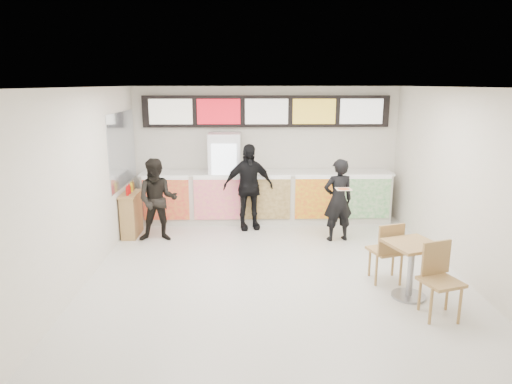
{
  "coord_description": "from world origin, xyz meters",
  "views": [
    {
      "loc": [
        -0.5,
        -6.88,
        3.05
      ],
      "look_at": [
        -0.29,
        1.2,
        1.13
      ],
      "focal_mm": 32.0,
      "sensor_mm": 36.0,
      "label": 1
    }
  ],
  "objects_px": {
    "customer_main": "(338,200)",
    "customer_mid": "(248,187)",
    "service_counter": "(267,196)",
    "drinks_fridge": "(225,178)",
    "cafe_table": "(412,260)",
    "customer_left": "(158,200)",
    "condiment_ledge": "(131,214)"
  },
  "relations": [
    {
      "from": "customer_mid",
      "to": "condiment_ledge",
      "type": "xyz_separation_m",
      "value": [
        -2.4,
        -0.39,
        -0.46
      ]
    },
    {
      "from": "cafe_table",
      "to": "drinks_fridge",
      "type": "bearing_deg",
      "value": 108.32
    },
    {
      "from": "customer_left",
      "to": "customer_mid",
      "type": "height_order",
      "value": "customer_mid"
    },
    {
      "from": "cafe_table",
      "to": "customer_mid",
      "type": "bearing_deg",
      "value": 107.1
    },
    {
      "from": "customer_main",
      "to": "customer_mid",
      "type": "bearing_deg",
      "value": -35.31
    },
    {
      "from": "service_counter",
      "to": "customer_mid",
      "type": "relative_size",
      "value": 3.03
    },
    {
      "from": "service_counter",
      "to": "drinks_fridge",
      "type": "height_order",
      "value": "drinks_fridge"
    },
    {
      "from": "condiment_ledge",
      "to": "drinks_fridge",
      "type": "bearing_deg",
      "value": 26.76
    },
    {
      "from": "service_counter",
      "to": "customer_main",
      "type": "distance_m",
      "value": 1.91
    },
    {
      "from": "service_counter",
      "to": "cafe_table",
      "type": "relative_size",
      "value": 3.15
    },
    {
      "from": "drinks_fridge",
      "to": "cafe_table",
      "type": "bearing_deg",
      "value": -53.9
    },
    {
      "from": "service_counter",
      "to": "condiment_ledge",
      "type": "height_order",
      "value": "service_counter"
    },
    {
      "from": "service_counter",
      "to": "condiment_ledge",
      "type": "relative_size",
      "value": 5.23
    },
    {
      "from": "customer_mid",
      "to": "cafe_table",
      "type": "height_order",
      "value": "customer_mid"
    },
    {
      "from": "service_counter",
      "to": "cafe_table",
      "type": "height_order",
      "value": "service_counter"
    },
    {
      "from": "customer_left",
      "to": "service_counter",
      "type": "bearing_deg",
      "value": 27.69
    },
    {
      "from": "service_counter",
      "to": "customer_left",
      "type": "height_order",
      "value": "customer_left"
    },
    {
      "from": "drinks_fridge",
      "to": "customer_left",
      "type": "distance_m",
      "value": 1.81
    },
    {
      "from": "customer_mid",
      "to": "condiment_ledge",
      "type": "bearing_deg",
      "value": 176.17
    },
    {
      "from": "customer_mid",
      "to": "cafe_table",
      "type": "distance_m",
      "value": 4.08
    },
    {
      "from": "customer_mid",
      "to": "customer_left",
      "type": "bearing_deg",
      "value": -171.22
    },
    {
      "from": "customer_left",
      "to": "customer_mid",
      "type": "bearing_deg",
      "value": 19.86
    },
    {
      "from": "customer_left",
      "to": "cafe_table",
      "type": "distance_m",
      "value": 4.88
    },
    {
      "from": "customer_left",
      "to": "customer_mid",
      "type": "xyz_separation_m",
      "value": [
        1.79,
        0.72,
        0.09
      ]
    },
    {
      "from": "service_counter",
      "to": "cafe_table",
      "type": "xyz_separation_m",
      "value": [
        1.9,
        -3.88,
        0.01
      ]
    },
    {
      "from": "customer_left",
      "to": "cafe_table",
      "type": "height_order",
      "value": "customer_left"
    },
    {
      "from": "customer_main",
      "to": "customer_mid",
      "type": "height_order",
      "value": "customer_mid"
    },
    {
      "from": "drinks_fridge",
      "to": "cafe_table",
      "type": "relative_size",
      "value": 1.13
    },
    {
      "from": "customer_main",
      "to": "condiment_ledge",
      "type": "distance_m",
      "value": 4.2
    },
    {
      "from": "drinks_fridge",
      "to": "customer_left",
      "type": "relative_size",
      "value": 1.21
    },
    {
      "from": "drinks_fridge",
      "to": "customer_main",
      "type": "bearing_deg",
      "value": -30.88
    },
    {
      "from": "drinks_fridge",
      "to": "customer_mid",
      "type": "relative_size",
      "value": 1.09
    }
  ]
}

